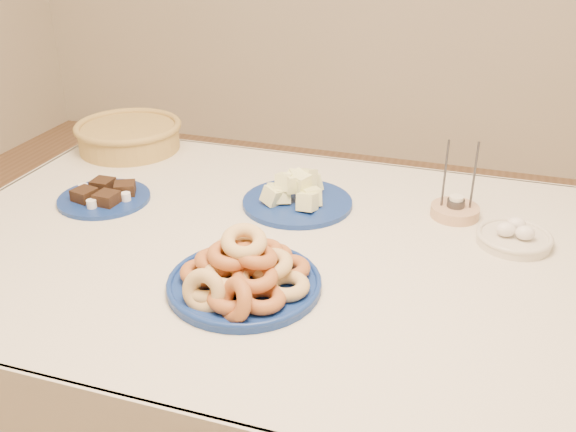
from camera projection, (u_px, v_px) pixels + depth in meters
The scene contains 7 objects.
dining_table at pixel (295, 285), 1.50m from camera, with size 1.71×1.11×0.75m.
donut_platter at pixel (243, 274), 1.28m from camera, with size 0.38×0.38×0.14m.
melon_plate at pixel (296, 195), 1.63m from camera, with size 0.32×0.32×0.10m.
brownie_plate at pixel (104, 196), 1.66m from camera, with size 0.26×0.26×0.04m.
wicker_basket at pixel (129, 135), 1.98m from camera, with size 0.36×0.36×0.09m.
candle_holder at pixel (455, 209), 1.58m from camera, with size 0.13×0.13×0.20m.
egg_bowl at pixel (514, 237), 1.46m from camera, with size 0.19×0.19×0.06m.
Camera 1 is at (0.38, -1.21, 1.47)m, focal length 40.00 mm.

